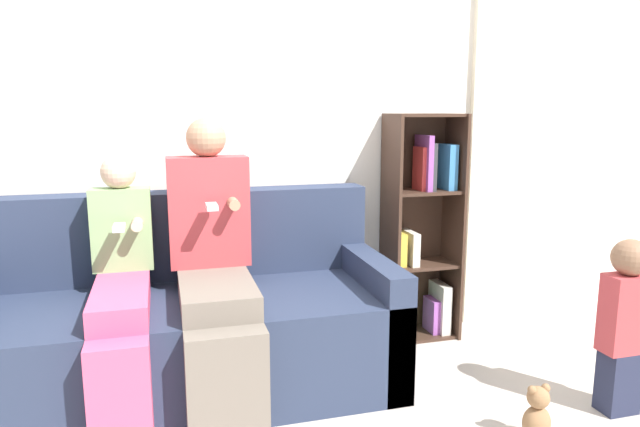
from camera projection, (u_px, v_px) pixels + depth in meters
The scene contains 8 objects.
back_wall at pixel (246, 123), 3.14m from camera, with size 10.00×0.06×2.55m.
curtain_panel at pixel (522, 155), 3.59m from camera, with size 0.75×0.04×2.13m.
couch at pixel (186, 325), 2.77m from camera, with size 1.99×0.88×0.93m.
adult_seated at pixel (214, 259), 2.63m from camera, with size 0.39×0.80×1.31m.
child_seated at pixel (121, 290), 2.49m from camera, with size 0.28×0.81×1.14m.
toddler_standing at pixel (624, 321), 2.52m from camera, with size 0.20×0.16×0.80m.
bookshelf at pixel (422, 229), 3.37m from camera, with size 0.42×0.28×1.33m.
teddy_bear at pixel (537, 414), 2.35m from camera, with size 0.12×0.10×0.24m.
Camera 1 is at (-0.46, -2.16, 1.35)m, focal length 32.00 mm.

